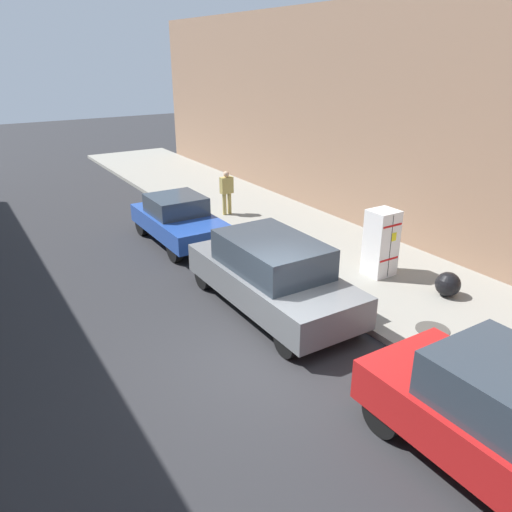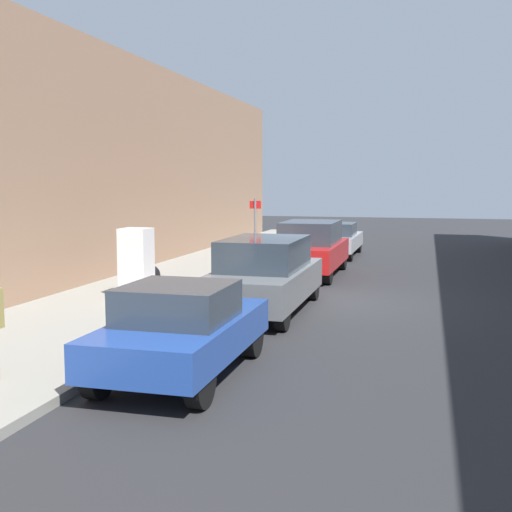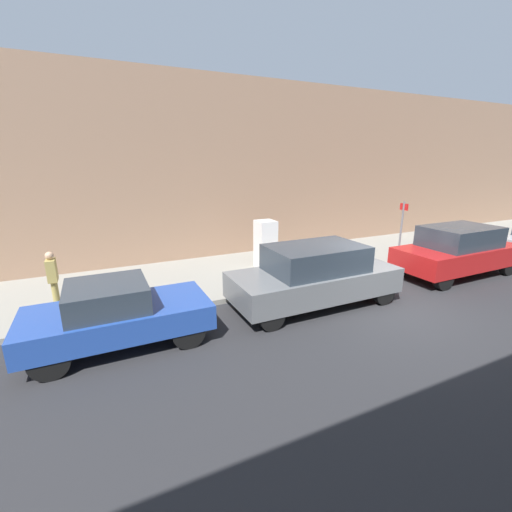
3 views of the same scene
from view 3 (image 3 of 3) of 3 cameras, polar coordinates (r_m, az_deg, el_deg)
The scene contains 12 objects.
ground_plane at distance 10.27m, azimuth 20.91°, elevation -8.12°, with size 80.00×80.00×0.00m, color #28282B.
sidewalk_slab at distance 13.46m, azimuth 7.34°, elevation -1.22°, with size 4.47×44.00×0.15m, color gray.
building_facade_near at distance 15.71m, azimuth 1.22°, elevation 14.13°, with size 2.03×39.60×7.05m, color #937056.
discarded_refrigerator at distance 12.42m, azimuth 1.59°, elevation 1.96°, with size 0.70×0.66×1.73m.
manhole_cover at distance 13.20m, azimuth 14.29°, elevation -1.55°, with size 0.70×0.70×0.02m, color #47443F.
street_sign_post at distance 13.88m, azimuth 23.04°, elevation 4.13°, with size 0.36×0.07×2.36m.
fire_hydrant at distance 16.55m, azimuth 29.63°, elevation 1.78°, with size 0.22×0.22×0.81m.
trash_bag at distance 13.82m, azimuth 7.34°, elevation 0.83°, with size 0.59×0.59×0.59m, color black.
pedestrian_walking_far at distance 10.40m, azimuth -30.76°, elevation -2.96°, with size 0.45×0.22×1.56m.
parked_hatchback_blue at distance 8.12m, azimuth -22.21°, elevation -8.89°, with size 1.77×3.86×1.46m.
parked_suv_gray at distance 9.68m, azimuth 9.75°, elevation -3.13°, with size 1.93×4.75×1.72m.
parked_suv_red at distance 13.95m, azimuth 30.57°, elevation 0.83°, with size 1.90×4.59×1.76m.
Camera 3 is at (6.34, -7.03, 3.98)m, focal length 24.00 mm.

